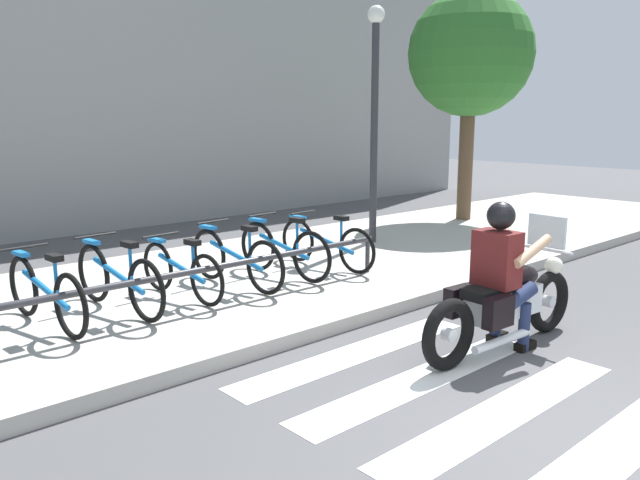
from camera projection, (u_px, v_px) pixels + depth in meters
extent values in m
plane|color=#4C4C4F|center=(610.00, 453.00, 4.16)|extent=(48.00, 48.00, 0.00)
cube|color=#B7B2A8|center=(202.00, 289.00, 7.86)|extent=(24.00, 4.40, 0.15)
cube|color=white|center=(611.00, 452.00, 4.17)|extent=(2.80, 0.40, 0.01)
cube|color=white|center=(505.00, 411.00, 4.75)|extent=(2.80, 0.40, 0.01)
cube|color=white|center=(422.00, 379.00, 5.33)|extent=(2.80, 0.40, 0.01)
cube|color=white|center=(355.00, 353.00, 5.91)|extent=(2.80, 0.40, 0.01)
torus|color=black|center=(549.00, 301.00, 6.47)|extent=(0.66, 0.15, 0.65)
cylinder|color=silver|center=(549.00, 301.00, 6.47)|extent=(0.12, 0.11, 0.12)
torus|color=black|center=(449.00, 334.00, 5.48)|extent=(0.66, 0.15, 0.65)
cylinder|color=silver|center=(449.00, 334.00, 5.48)|extent=(0.12, 0.11, 0.12)
cube|color=silver|center=(504.00, 303.00, 5.95)|extent=(0.89, 0.33, 0.28)
ellipsoid|color=black|center=(518.00, 277.00, 6.04)|extent=(0.53, 0.31, 0.22)
cube|color=black|center=(490.00, 291.00, 5.79)|extent=(0.57, 0.31, 0.10)
cube|color=black|center=(459.00, 301.00, 5.87)|extent=(0.33, 0.14, 0.28)
cube|color=black|center=(499.00, 312.00, 5.53)|extent=(0.33, 0.14, 0.28)
cylinder|color=silver|center=(544.00, 249.00, 6.26)|extent=(0.06, 0.62, 0.03)
sphere|color=white|center=(554.00, 265.00, 6.43)|extent=(0.18, 0.18, 0.18)
cube|color=silver|center=(547.00, 231.00, 6.24)|extent=(0.06, 0.40, 0.32)
cylinder|color=silver|center=(502.00, 341.00, 5.70)|extent=(0.79, 0.12, 0.08)
cube|color=#591919|center=(497.00, 259.00, 5.77)|extent=(0.28, 0.41, 0.52)
sphere|color=black|center=(501.00, 216.00, 5.71)|extent=(0.26, 0.26, 0.26)
cylinder|color=tan|center=(492.00, 244.00, 6.07)|extent=(0.52, 0.12, 0.26)
cylinder|color=tan|center=(532.00, 251.00, 5.73)|extent=(0.52, 0.12, 0.26)
cylinder|color=#1E284C|center=(490.00, 290.00, 6.05)|extent=(0.45, 0.16, 0.24)
cylinder|color=#1E284C|center=(496.00, 319.00, 6.19)|extent=(0.11, 0.11, 0.48)
cube|color=black|center=(497.00, 337.00, 6.25)|extent=(0.25, 0.11, 0.08)
cylinder|color=#1E284C|center=(519.00, 297.00, 5.81)|extent=(0.45, 0.16, 0.24)
cylinder|color=#1E284C|center=(524.00, 327.00, 5.95)|extent=(0.11, 0.11, 0.48)
cube|color=black|center=(525.00, 346.00, 6.01)|extent=(0.25, 0.11, 0.08)
torus|color=black|center=(24.00, 286.00, 6.49)|extent=(0.11, 0.64, 0.64)
torus|color=black|center=(71.00, 306.00, 5.79)|extent=(0.11, 0.64, 0.64)
cylinder|color=blue|center=(45.00, 289.00, 6.13)|extent=(0.14, 0.94, 0.25)
cylinder|color=blue|center=(56.00, 278.00, 5.92)|extent=(0.04, 0.04, 0.39)
cube|color=black|center=(54.00, 258.00, 5.88)|extent=(0.12, 0.21, 0.06)
cylinder|color=black|center=(24.00, 247.00, 6.34)|extent=(0.48, 0.07, 0.03)
cube|color=blue|center=(21.00, 253.00, 6.42)|extent=(0.10, 0.29, 0.04)
torus|color=black|center=(94.00, 273.00, 6.99)|extent=(0.11, 0.66, 0.66)
torus|color=black|center=(146.00, 291.00, 6.27)|extent=(0.11, 0.66, 0.66)
cylinder|color=blue|center=(118.00, 275.00, 6.62)|extent=(0.14, 0.96, 0.26)
cylinder|color=blue|center=(131.00, 264.00, 6.41)|extent=(0.04, 0.04, 0.40)
cube|color=black|center=(130.00, 244.00, 6.37)|extent=(0.12, 0.21, 0.06)
cylinder|color=black|center=(96.00, 236.00, 6.84)|extent=(0.48, 0.07, 0.03)
cube|color=blue|center=(91.00, 242.00, 6.92)|extent=(0.10, 0.29, 0.04)
torus|color=black|center=(158.00, 266.00, 7.45)|extent=(0.10, 0.59, 0.59)
torus|color=black|center=(207.00, 280.00, 6.81)|extent=(0.10, 0.59, 0.59)
cylinder|color=blue|center=(181.00, 268.00, 7.12)|extent=(0.13, 0.85, 0.24)
cylinder|color=blue|center=(193.00, 258.00, 6.93)|extent=(0.04, 0.04, 0.36)
cube|color=black|center=(192.00, 242.00, 6.90)|extent=(0.12, 0.21, 0.06)
cylinder|color=black|center=(161.00, 235.00, 7.31)|extent=(0.48, 0.07, 0.03)
cube|color=blue|center=(157.00, 240.00, 7.39)|extent=(0.10, 0.29, 0.04)
torus|color=black|center=(209.00, 254.00, 7.98)|extent=(0.11, 0.65, 0.65)
torus|color=black|center=(265.00, 268.00, 7.26)|extent=(0.11, 0.65, 0.65)
cylinder|color=blue|center=(236.00, 255.00, 7.61)|extent=(0.14, 0.96, 0.26)
cylinder|color=blue|center=(250.00, 245.00, 7.40)|extent=(0.04, 0.04, 0.40)
cube|color=black|center=(249.00, 228.00, 7.36)|extent=(0.12, 0.21, 0.06)
cylinder|color=black|center=(213.00, 222.00, 7.82)|extent=(0.48, 0.07, 0.03)
cube|color=blue|center=(208.00, 227.00, 7.91)|extent=(0.10, 0.29, 0.04)
torus|color=black|center=(258.00, 246.00, 8.45)|extent=(0.11, 0.67, 0.66)
torus|color=black|center=(312.00, 257.00, 7.78)|extent=(0.11, 0.67, 0.66)
cylinder|color=blue|center=(284.00, 246.00, 8.10)|extent=(0.14, 0.90, 0.25)
cylinder|color=blue|center=(297.00, 236.00, 7.90)|extent=(0.04, 0.04, 0.41)
cube|color=black|center=(297.00, 220.00, 7.86)|extent=(0.12, 0.21, 0.06)
cylinder|color=black|center=(262.00, 215.00, 8.29)|extent=(0.48, 0.07, 0.03)
cube|color=blue|center=(257.00, 220.00, 8.38)|extent=(0.10, 0.29, 0.04)
torus|color=black|center=(298.00, 240.00, 8.98)|extent=(0.10, 0.62, 0.62)
torus|color=black|center=(357.00, 251.00, 8.24)|extent=(0.10, 0.62, 0.62)
cylinder|color=blue|center=(326.00, 241.00, 8.60)|extent=(0.15, 0.98, 0.26)
cylinder|color=blue|center=(341.00, 232.00, 8.38)|extent=(0.04, 0.04, 0.38)
cube|color=black|center=(341.00, 218.00, 8.35)|extent=(0.12, 0.21, 0.06)
cylinder|color=black|center=(303.00, 213.00, 8.82)|extent=(0.48, 0.07, 0.03)
cube|color=blue|center=(298.00, 217.00, 8.91)|extent=(0.10, 0.29, 0.04)
cylinder|color=#333338|center=(176.00, 275.00, 6.46)|extent=(5.85, 0.07, 0.07)
cylinder|color=#333338|center=(367.00, 256.00, 8.39)|extent=(0.06, 0.06, 0.45)
cylinder|color=#2D2D33|center=(374.00, 140.00, 10.15)|extent=(0.12, 0.12, 3.66)
sphere|color=white|center=(376.00, 14.00, 9.77)|extent=(0.28, 0.28, 0.28)
cylinder|color=brown|center=(466.00, 163.00, 12.61)|extent=(0.29, 0.29, 2.57)
sphere|color=#2D6B28|center=(470.00, 53.00, 12.20)|extent=(2.44, 2.44, 2.44)
cube|color=gray|center=(26.00, 24.00, 11.28)|extent=(24.00, 1.20, 7.72)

